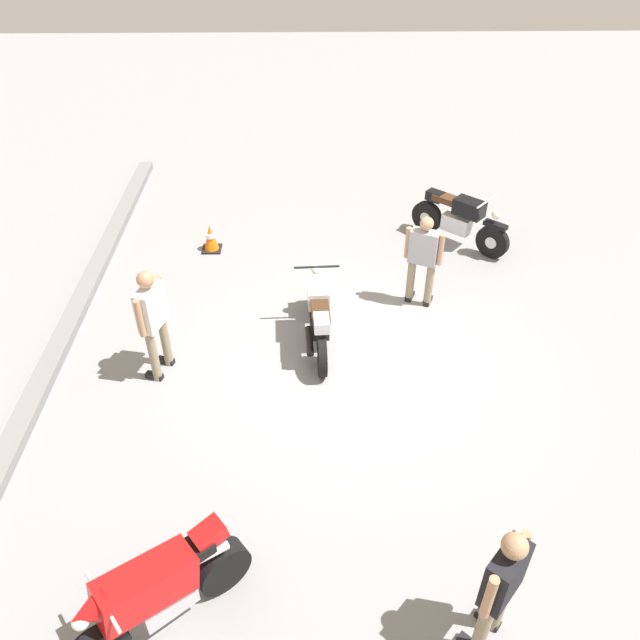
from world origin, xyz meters
name	(u,v)px	position (x,y,z in m)	size (l,w,h in m)	color
ground_plane	(358,359)	(0.00, 0.00, 0.00)	(40.00, 40.00, 0.00)	gray
curb_edge	(53,359)	(0.00, 4.60, 0.07)	(14.00, 0.30, 0.15)	gray
motorcycle_red_sportbike	(158,592)	(-3.98, 2.20, 0.59)	(1.36, 1.65, 1.14)	black
motorcycle_black_cruiser	(460,219)	(3.39, -2.15, 0.52)	(1.50, 1.63, 1.09)	black
motorcycle_silver_cruiser	(319,315)	(0.44, 0.59, 0.52)	(2.09, 0.70, 1.09)	black
person_in_gray_shirt	(423,256)	(1.45, -1.12, 0.92)	(0.46, 0.61, 1.63)	gray
person_in_white_shirt	(153,317)	(-0.21, 2.90, 1.02)	(0.67, 0.43, 1.76)	gray
person_in_black_shirt	(501,585)	(-4.19, -0.98, 0.99)	(0.56, 0.55, 1.73)	gray
traffic_cone	(211,238)	(3.22, 2.60, 0.26)	(0.36, 0.36, 0.53)	black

